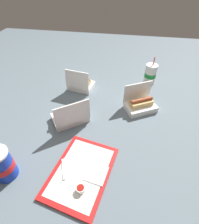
% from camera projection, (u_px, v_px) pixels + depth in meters
% --- Properties ---
extents(ground_plane, '(3.20, 3.20, 0.00)m').
position_uv_depth(ground_plane, '(99.00, 121.00, 1.09)').
color(ground_plane, slate).
extents(food_tray, '(0.41, 0.33, 0.01)m').
position_uv_depth(food_tray, '(81.00, 172.00, 0.83)').
color(food_tray, red).
rests_on(food_tray, ground_plane).
extents(ketchup_cup, '(0.04, 0.04, 0.02)m').
position_uv_depth(ketchup_cup, '(81.00, 189.00, 0.75)').
color(ketchup_cup, white).
rests_on(ketchup_cup, food_tray).
extents(napkin_stack, '(0.12, 0.12, 0.00)m').
position_uv_depth(napkin_stack, '(96.00, 173.00, 0.82)').
color(napkin_stack, white).
rests_on(napkin_stack, food_tray).
extents(plastic_fork, '(0.11, 0.05, 0.00)m').
position_uv_depth(plastic_fork, '(63.00, 169.00, 0.83)').
color(plastic_fork, white).
rests_on(plastic_fork, food_tray).
extents(clamshell_hotdog_left, '(0.17, 0.20, 0.18)m').
position_uv_depth(clamshell_hotdog_left, '(81.00, 84.00, 1.33)').
color(clamshell_hotdog_left, white).
rests_on(clamshell_hotdog_left, ground_plane).
extents(clamshell_hotdog_center, '(0.21, 0.24, 0.17)m').
position_uv_depth(clamshell_hotdog_center, '(140.00, 104.00, 1.15)').
color(clamshell_hotdog_center, white).
rests_on(clamshell_hotdog_center, ground_plane).
extents(clamshell_hotdog_right, '(0.24, 0.26, 0.18)m').
position_uv_depth(clamshell_hotdog_right, '(70.00, 116.00, 1.07)').
color(clamshell_hotdog_right, white).
rests_on(clamshell_hotdog_right, ground_plane).
extents(soda_cup_front, '(0.10, 0.10, 0.23)m').
position_uv_depth(soda_cup_front, '(2.00, 165.00, 0.77)').
color(soda_cup_front, '#1938B7').
rests_on(soda_cup_front, ground_plane).
extents(soda_cup_back, '(0.09, 0.09, 0.22)m').
position_uv_depth(soda_cup_back, '(150.00, 74.00, 1.36)').
color(soda_cup_back, white).
rests_on(soda_cup_back, ground_plane).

